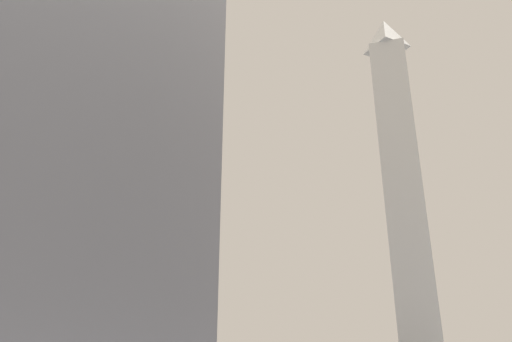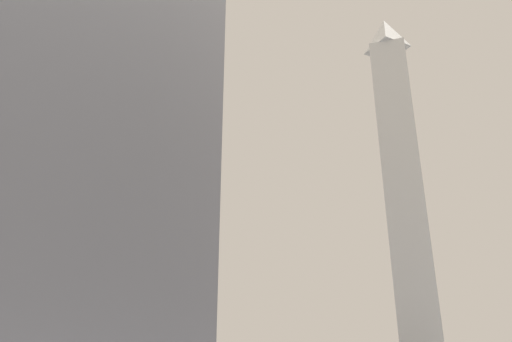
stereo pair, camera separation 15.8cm
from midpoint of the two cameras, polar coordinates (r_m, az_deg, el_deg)
The scene contains 1 object.
obelisk at distance 88.48m, azimuth 16.33°, elevation -1.28°, with size 7.85×7.85×65.56m.
Camera 1 is at (0.09, -0.06, 1.95)m, focal length 35.00 mm.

